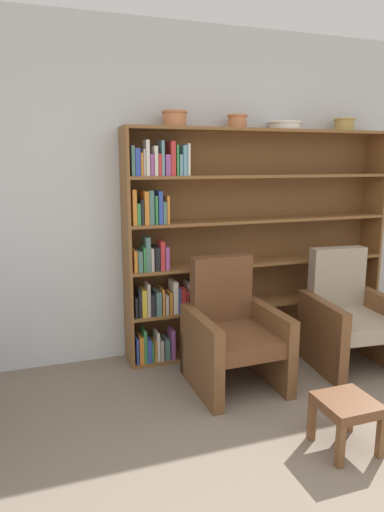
{
  "coord_description": "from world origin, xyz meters",
  "views": [
    {
      "loc": [
        -1.34,
        -1.15,
        1.66
      ],
      "look_at": [
        -0.23,
        2.06,
        0.95
      ],
      "focal_mm": 32.0,
      "sensor_mm": 36.0,
      "label": 1
    }
  ],
  "objects_px": {
    "armchair_cushioned": "(349,318)",
    "bowl_cream": "(344,124)",
    "bowl_brass": "(237,121)",
    "bowl_sage": "(285,125)",
    "armchair_leather": "(232,333)",
    "bookshelf": "(237,244)",
    "footstool": "(347,409)",
    "bowl_olive": "(175,118)"
  },
  "relations": [
    {
      "from": "armchair_cushioned",
      "to": "footstool",
      "type": "xyz_separation_m",
      "value": [
        -0.75,
        -0.97,
        -0.15
      ]
    },
    {
      "from": "bowl_sage",
      "to": "footstool",
      "type": "bearing_deg",
      "value": -105.15
    },
    {
      "from": "bowl_brass",
      "to": "bowl_cream",
      "type": "height_order",
      "value": "bowl_cream"
    },
    {
      "from": "bowl_cream",
      "to": "bowl_sage",
      "type": "bearing_deg",
      "value": 180.0
    },
    {
      "from": "bookshelf",
      "to": "armchair_cushioned",
      "type": "distance_m",
      "value": 1.11
    },
    {
      "from": "bowl_sage",
      "to": "armchair_leather",
      "type": "relative_size",
      "value": 0.31
    },
    {
      "from": "bowl_olive",
      "to": "bowl_sage",
      "type": "height_order",
      "value": "bowl_olive"
    },
    {
      "from": "bowl_olive",
      "to": "bowl_brass",
      "type": "height_order",
      "value": "bowl_olive"
    },
    {
      "from": "bowl_sage",
      "to": "armchair_leather",
      "type": "bearing_deg",
      "value": -140.48
    },
    {
      "from": "bowl_brass",
      "to": "armchair_leather",
      "type": "height_order",
      "value": "bowl_brass"
    },
    {
      "from": "bookshelf",
      "to": "armchair_leather",
      "type": "height_order",
      "value": "bookshelf"
    },
    {
      "from": "armchair_leather",
      "to": "footstool",
      "type": "relative_size",
      "value": 3.0
    },
    {
      "from": "bookshelf",
      "to": "bowl_sage",
      "type": "xyz_separation_m",
      "value": [
        0.41,
        -0.02,
        1.01
      ]
    },
    {
      "from": "bookshelf",
      "to": "armchair_cushioned",
      "type": "xyz_separation_m",
      "value": [
        0.74,
        -0.61,
        -0.56
      ]
    },
    {
      "from": "bowl_sage",
      "to": "bowl_brass",
      "type": "bearing_deg",
      "value": 180.0
    },
    {
      "from": "armchair_cushioned",
      "to": "bookshelf",
      "type": "bearing_deg",
      "value": -34.53
    },
    {
      "from": "bowl_olive",
      "to": "armchair_cushioned",
      "type": "height_order",
      "value": "bowl_olive"
    },
    {
      "from": "bowl_olive",
      "to": "bowl_cream",
      "type": "distance_m",
      "value": 1.58
    },
    {
      "from": "bookshelf",
      "to": "bowl_cream",
      "type": "distance_m",
      "value": 1.45
    },
    {
      "from": "armchair_leather",
      "to": "footstool",
      "type": "height_order",
      "value": "armchair_leather"
    },
    {
      "from": "bowl_brass",
      "to": "armchair_leather",
      "type": "distance_m",
      "value": 1.72
    },
    {
      "from": "armchair_cushioned",
      "to": "footstool",
      "type": "distance_m",
      "value": 1.24
    },
    {
      "from": "bookshelf",
      "to": "footstool",
      "type": "height_order",
      "value": "bookshelf"
    },
    {
      "from": "bowl_brass",
      "to": "bowl_cream",
      "type": "bearing_deg",
      "value": 0.0
    },
    {
      "from": "bowl_cream",
      "to": "armchair_leather",
      "type": "relative_size",
      "value": 0.21
    },
    {
      "from": "bookshelf",
      "to": "bowl_cream",
      "type": "xyz_separation_m",
      "value": [
        1.02,
        -0.02,
        1.03
      ]
    },
    {
      "from": "bookshelf",
      "to": "bowl_brass",
      "type": "height_order",
      "value": "bowl_brass"
    },
    {
      "from": "footstool",
      "to": "armchair_leather",
      "type": "bearing_deg",
      "value": 106.87
    },
    {
      "from": "bowl_olive",
      "to": "bowl_cream",
      "type": "height_order",
      "value": "bowl_olive"
    },
    {
      "from": "bowl_cream",
      "to": "bowl_olive",
      "type": "bearing_deg",
      "value": 180.0
    },
    {
      "from": "bowl_olive",
      "to": "armchair_cushioned",
      "type": "distance_m",
      "value": 2.15
    },
    {
      "from": "armchair_leather",
      "to": "footstool",
      "type": "bearing_deg",
      "value": 105.58
    },
    {
      "from": "bowl_brass",
      "to": "bowl_sage",
      "type": "xyz_separation_m",
      "value": [
        0.44,
        0.0,
        -0.02
      ]
    },
    {
      "from": "bookshelf",
      "to": "armchair_leather",
      "type": "bearing_deg",
      "value": -116.34
    },
    {
      "from": "bowl_cream",
      "to": "footstool",
      "type": "bearing_deg",
      "value": -123.24
    },
    {
      "from": "armchair_cushioned",
      "to": "bowl_cream",
      "type": "bearing_deg",
      "value": -109.75
    },
    {
      "from": "bowl_sage",
      "to": "bowl_cream",
      "type": "relative_size",
      "value": 1.51
    },
    {
      "from": "bowl_sage",
      "to": "armchair_cushioned",
      "type": "xyz_separation_m",
      "value": [
        0.33,
        -0.59,
        -1.57
      ]
    },
    {
      "from": "bowl_cream",
      "to": "armchair_cushioned",
      "type": "relative_size",
      "value": 0.21
    },
    {
      "from": "bowl_sage",
      "to": "armchair_leather",
      "type": "distance_m",
      "value": 1.82
    },
    {
      "from": "bookshelf",
      "to": "armchair_cushioned",
      "type": "bearing_deg",
      "value": -39.58
    },
    {
      "from": "bowl_olive",
      "to": "bowl_brass",
      "type": "xyz_separation_m",
      "value": [
        0.54,
        0.0,
        -0.01
      ]
    }
  ]
}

